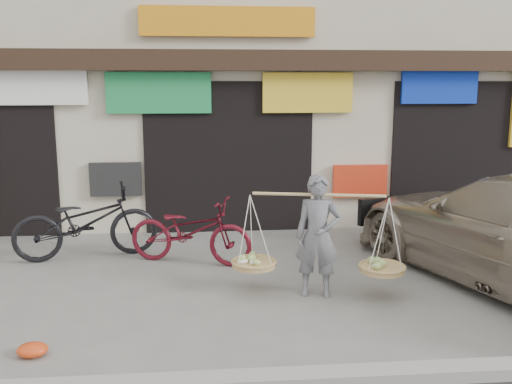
{
  "coord_description": "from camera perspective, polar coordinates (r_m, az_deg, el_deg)",
  "views": [
    {
      "loc": [
        -0.44,
        -6.66,
        2.68
      ],
      "look_at": [
        0.25,
        0.9,
        1.22
      ],
      "focal_mm": 40.0,
      "sensor_mm": 36.0,
      "label": 1
    }
  ],
  "objects": [
    {
      "name": "ground",
      "position": [
        7.19,
        -1.37,
        -10.98
      ],
      "size": [
        70.0,
        70.0,
        0.0
      ],
      "primitive_type": "plane",
      "color": "slate",
      "rests_on": "ground"
    },
    {
      "name": "kerb",
      "position": [
        5.36,
        0.16,
        -18.35
      ],
      "size": [
        70.0,
        0.25,
        0.12
      ],
      "primitive_type": "cube",
      "color": "gray",
      "rests_on": "ground"
    },
    {
      "name": "shophouse_block",
      "position": [
        13.1,
        -3.41,
        14.26
      ],
      "size": [
        14.0,
        6.32,
        7.0
      ],
      "color": "beige",
      "rests_on": "ground"
    },
    {
      "name": "street_vendor",
      "position": [
        7.24,
        6.18,
        -4.91
      ],
      "size": [
        2.14,
        0.9,
        1.56
      ],
      "rotation": [
        0.0,
        0.0,
        -0.21
      ],
      "color": "slate",
      "rests_on": "ground"
    },
    {
      "name": "bike_0",
      "position": [
        9.15,
        -16.64,
        -2.89
      ],
      "size": [
        2.28,
        1.24,
        1.14
      ],
      "primitive_type": "imported",
      "rotation": [
        0.0,
        0.0,
        1.81
      ],
      "color": "black",
      "rests_on": "ground"
    },
    {
      "name": "bike_2",
      "position": [
        8.58,
        -6.58,
        -3.88
      ],
      "size": [
        2.01,
        1.25,
        1.0
      ],
      "primitive_type": "imported",
      "rotation": [
        0.0,
        0.0,
        1.24
      ],
      "color": "#580F1A",
      "rests_on": "ground"
    },
    {
      "name": "red_bag",
      "position": [
        6.28,
        -21.46,
        -14.47
      ],
      "size": [
        0.31,
        0.25,
        0.14
      ],
      "primitive_type": "ellipsoid",
      "color": "red",
      "rests_on": "ground"
    }
  ]
}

